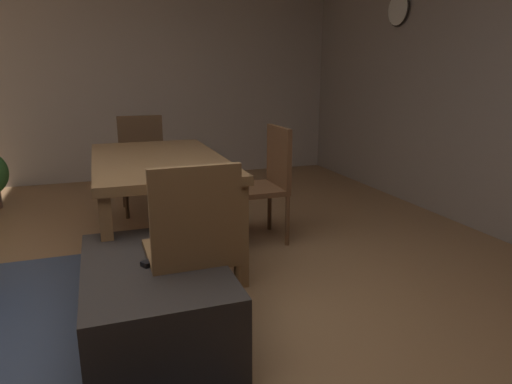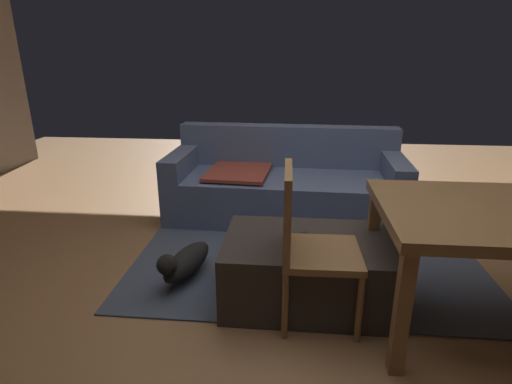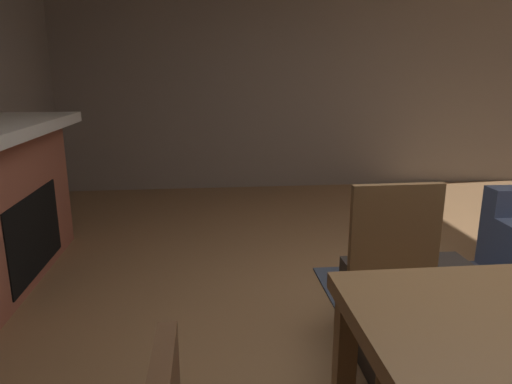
% 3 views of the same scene
% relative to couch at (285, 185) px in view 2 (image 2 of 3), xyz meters
% --- Properties ---
extents(floor, '(9.49, 9.49, 0.00)m').
position_rel_couch_xyz_m(floor, '(0.16, -1.36, -0.30)').
color(floor, olive).
extents(area_rug, '(2.60, 2.00, 0.01)m').
position_rel_couch_xyz_m(area_rug, '(0.20, -0.75, -0.29)').
color(area_rug, '#3D475B').
rests_on(area_rug, ground).
extents(couch, '(2.19, 0.98, 0.82)m').
position_rel_couch_xyz_m(couch, '(0.00, 0.00, 0.00)').
color(couch, '#4C5B7F').
rests_on(couch, ground).
extents(ottoman_coffee_table, '(1.07, 0.69, 0.42)m').
position_rel_couch_xyz_m(ottoman_coffee_table, '(0.20, -1.44, -0.09)').
color(ottoman_coffee_table, '#2D2826').
rests_on(ottoman_coffee_table, ground).
extents(tv_remote, '(0.12, 0.16, 0.02)m').
position_rel_couch_xyz_m(tv_remote, '(0.19, -1.45, 0.14)').
color(tv_remote, black).
rests_on(tv_remote, ottoman_coffee_table).
extents(dining_chair_west, '(0.45, 0.45, 0.93)m').
position_rel_couch_xyz_m(dining_chair_west, '(0.16, -1.63, 0.23)').
color(dining_chair_west, brown).
rests_on(dining_chair_west, ground).
extents(small_dog, '(0.32, 0.58, 0.26)m').
position_rel_couch_xyz_m(small_dog, '(-0.65, -1.31, -0.15)').
color(small_dog, black).
rests_on(small_dog, ground).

